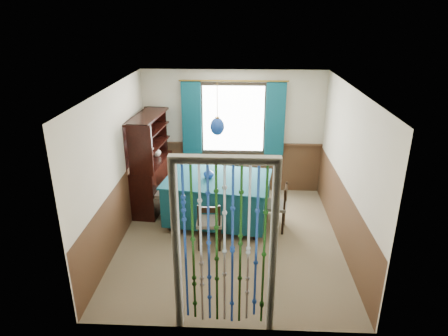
{
  "coord_description": "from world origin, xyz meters",
  "views": [
    {
      "loc": [
        0.17,
        -5.73,
        3.56
      ],
      "look_at": [
        -0.11,
        0.43,
        1.1
      ],
      "focal_mm": 32.0,
      "sensor_mm": 36.0,
      "label": 1
    }
  ],
  "objects_px": {
    "pendant_lamp": "(217,126)",
    "chair_far": "(226,181)",
    "chair_near": "(209,223)",
    "vase_sideboard": "(156,151)",
    "vase_table": "(209,173)",
    "chair_right": "(277,206)",
    "dining_table": "(218,197)",
    "chair_left": "(161,192)",
    "bowl_shelf": "(148,150)",
    "sideboard": "(151,175)"
  },
  "relations": [
    {
      "from": "chair_left",
      "to": "chair_far",
      "type": "bearing_deg",
      "value": 122.45
    },
    {
      "from": "dining_table",
      "to": "chair_near",
      "type": "distance_m",
      "value": 0.81
    },
    {
      "from": "chair_left",
      "to": "dining_table",
      "type": "bearing_deg",
      "value": 86.36
    },
    {
      "from": "chair_near",
      "to": "chair_far",
      "type": "xyz_separation_m",
      "value": [
        0.2,
        1.55,
        0.05
      ]
    },
    {
      "from": "chair_far",
      "to": "chair_right",
      "type": "bearing_deg",
      "value": 155.05
    },
    {
      "from": "vase_sideboard",
      "to": "vase_table",
      "type": "bearing_deg",
      "value": -40.8
    },
    {
      "from": "pendant_lamp",
      "to": "chair_far",
      "type": "bearing_deg",
      "value": 81.03
    },
    {
      "from": "pendant_lamp",
      "to": "bowl_shelf",
      "type": "height_order",
      "value": "pendant_lamp"
    },
    {
      "from": "pendant_lamp",
      "to": "vase_table",
      "type": "relative_size",
      "value": 5.1
    },
    {
      "from": "chair_near",
      "to": "chair_right",
      "type": "xyz_separation_m",
      "value": [
        1.1,
        0.62,
        0.01
      ]
    },
    {
      "from": "chair_right",
      "to": "sideboard",
      "type": "distance_m",
      "value": 2.48
    },
    {
      "from": "chair_far",
      "to": "bowl_shelf",
      "type": "relative_size",
      "value": 4.06
    },
    {
      "from": "chair_far",
      "to": "vase_table",
      "type": "height_order",
      "value": "vase_table"
    },
    {
      "from": "sideboard",
      "to": "chair_near",
      "type": "bearing_deg",
      "value": -44.16
    },
    {
      "from": "chair_left",
      "to": "bowl_shelf",
      "type": "distance_m",
      "value": 0.82
    },
    {
      "from": "dining_table",
      "to": "vase_sideboard",
      "type": "bearing_deg",
      "value": 151.2
    },
    {
      "from": "dining_table",
      "to": "chair_left",
      "type": "distance_m",
      "value": 1.07
    },
    {
      "from": "chair_far",
      "to": "vase_table",
      "type": "distance_m",
      "value": 0.92
    },
    {
      "from": "sideboard",
      "to": "bowl_shelf",
      "type": "distance_m",
      "value": 0.73
    },
    {
      "from": "chair_near",
      "to": "pendant_lamp",
      "type": "height_order",
      "value": "pendant_lamp"
    },
    {
      "from": "dining_table",
      "to": "chair_near",
      "type": "relative_size",
      "value": 2.39
    },
    {
      "from": "chair_near",
      "to": "sideboard",
      "type": "xyz_separation_m",
      "value": [
        -1.23,
        1.43,
        0.19
      ]
    },
    {
      "from": "chair_near",
      "to": "chair_left",
      "type": "bearing_deg",
      "value": 131.92
    },
    {
      "from": "chair_far",
      "to": "chair_right",
      "type": "relative_size",
      "value": 1.09
    },
    {
      "from": "chair_near",
      "to": "pendant_lamp",
      "type": "distance_m",
      "value": 1.57
    },
    {
      "from": "vase_table",
      "to": "chair_right",
      "type": "bearing_deg",
      "value": -9.16
    },
    {
      "from": "chair_left",
      "to": "pendant_lamp",
      "type": "bearing_deg",
      "value": 86.36
    },
    {
      "from": "dining_table",
      "to": "pendant_lamp",
      "type": "xyz_separation_m",
      "value": [
        0.0,
        -0.0,
        1.29
      ]
    },
    {
      "from": "chair_far",
      "to": "chair_right",
      "type": "distance_m",
      "value": 1.3
    },
    {
      "from": "chair_left",
      "to": "vase_sideboard",
      "type": "height_order",
      "value": "vase_sideboard"
    },
    {
      "from": "chair_right",
      "to": "vase_sideboard",
      "type": "height_order",
      "value": "vase_sideboard"
    },
    {
      "from": "dining_table",
      "to": "chair_far",
      "type": "bearing_deg",
      "value": 89.54
    },
    {
      "from": "dining_table",
      "to": "bowl_shelf",
      "type": "bearing_deg",
      "value": 175.69
    },
    {
      "from": "chair_right",
      "to": "bowl_shelf",
      "type": "height_order",
      "value": "bowl_shelf"
    },
    {
      "from": "bowl_shelf",
      "to": "pendant_lamp",
      "type": "bearing_deg",
      "value": -12.82
    },
    {
      "from": "dining_table",
      "to": "bowl_shelf",
      "type": "distance_m",
      "value": 1.5
    },
    {
      "from": "chair_far",
      "to": "dining_table",
      "type": "bearing_deg",
      "value": 102.02
    },
    {
      "from": "chair_right",
      "to": "sideboard",
      "type": "xyz_separation_m",
      "value": [
        -2.33,
        0.81,
        0.18
      ]
    },
    {
      "from": "chair_left",
      "to": "pendant_lamp",
      "type": "height_order",
      "value": "pendant_lamp"
    },
    {
      "from": "dining_table",
      "to": "sideboard",
      "type": "xyz_separation_m",
      "value": [
        -1.31,
        0.63,
        0.13
      ]
    },
    {
      "from": "chair_far",
      "to": "sideboard",
      "type": "relative_size",
      "value": 0.51
    },
    {
      "from": "chair_left",
      "to": "chair_near",
      "type": "bearing_deg",
      "value": 51.1
    },
    {
      "from": "pendant_lamp",
      "to": "vase_table",
      "type": "xyz_separation_m",
      "value": [
        -0.16,
        0.01,
        -0.84
      ]
    },
    {
      "from": "chair_near",
      "to": "vase_sideboard",
      "type": "height_order",
      "value": "vase_sideboard"
    },
    {
      "from": "dining_table",
      "to": "chair_near",
      "type": "height_order",
      "value": "dining_table"
    },
    {
      "from": "chair_left",
      "to": "vase_table",
      "type": "height_order",
      "value": "vase_table"
    },
    {
      "from": "dining_table",
      "to": "chair_left",
      "type": "xyz_separation_m",
      "value": [
        -1.05,
        0.2,
        -0.02
      ]
    },
    {
      "from": "dining_table",
      "to": "vase_sideboard",
      "type": "relative_size",
      "value": 9.33
    },
    {
      "from": "chair_right",
      "to": "pendant_lamp",
      "type": "height_order",
      "value": "pendant_lamp"
    },
    {
      "from": "dining_table",
      "to": "vase_sideboard",
      "type": "distance_m",
      "value": 1.66
    }
  ]
}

